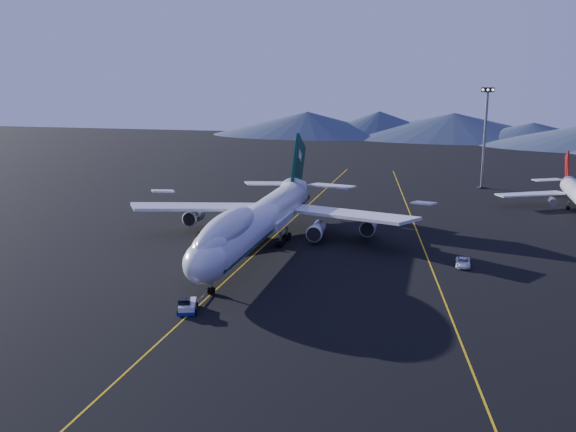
% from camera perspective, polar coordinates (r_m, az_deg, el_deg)
% --- Properties ---
extents(ground, '(500.00, 500.00, 0.00)m').
position_cam_1_polar(ground, '(122.58, -2.47, -2.95)').
color(ground, black).
rests_on(ground, ground).
extents(taxiway_line_main, '(0.25, 220.00, 0.01)m').
position_cam_1_polar(taxiway_line_main, '(122.58, -2.47, -2.94)').
color(taxiway_line_main, '#E0AC0D').
rests_on(taxiway_line_main, ground).
extents(taxiway_line_side, '(28.08, 198.09, 0.01)m').
position_cam_1_polar(taxiway_line_side, '(127.62, 11.88, -2.58)').
color(taxiway_line_side, '#E0AC0D').
rests_on(taxiway_line_side, ground).
extents(boeing_747, '(59.62, 72.43, 19.37)m').
position_cam_1_polar(boeing_747, '(121.20, -2.49, -0.29)').
color(boeing_747, silver).
rests_on(boeing_747, ground).
extents(pushback_tug, '(3.72, 5.15, 2.03)m').
position_cam_1_polar(pushback_tug, '(91.99, -8.92, -7.97)').
color(pushback_tug, silver).
rests_on(pushback_tug, ground).
extents(service_van, '(2.52, 5.33, 1.47)m').
position_cam_1_polar(service_van, '(115.36, 15.29, -3.99)').
color(service_van, white).
rests_on(service_van, ground).
extents(floodlight_mast, '(3.59, 2.69, 29.04)m').
position_cam_1_polar(floodlight_mast, '(195.23, 17.08, 6.66)').
color(floodlight_mast, black).
rests_on(floodlight_mast, ground).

